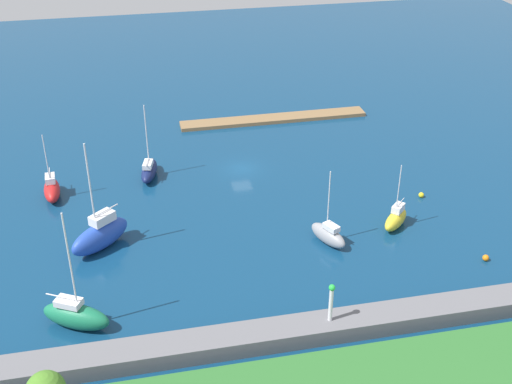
{
  "coord_description": "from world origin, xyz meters",
  "views": [
    {
      "loc": [
        13.65,
        72.8,
        38.7
      ],
      "look_at": [
        0.0,
        8.84,
        1.5
      ],
      "focal_mm": 46.01,
      "sensor_mm": 36.0,
      "label": 1
    }
  ],
  "objects_px": {
    "harbor_beacon": "(331,300)",
    "mooring_buoy_orange": "(486,258)",
    "sailboat_blue_east_end": "(100,235)",
    "mooring_buoy_yellow": "(421,195)",
    "sailboat_navy_off_beacon": "(149,170)",
    "sailboat_red_mid_basin": "(52,189)",
    "pier_dock": "(274,119)",
    "sailboat_green_center_basin": "(76,315)",
    "sailboat_gray_far_south": "(328,235)",
    "sailboat_yellow_inner_mooring": "(396,219)"
  },
  "relations": [
    {
      "from": "harbor_beacon",
      "to": "mooring_buoy_orange",
      "type": "height_order",
      "value": "harbor_beacon"
    },
    {
      "from": "sailboat_blue_east_end",
      "to": "mooring_buoy_yellow",
      "type": "relative_size",
      "value": 19.04
    },
    {
      "from": "sailboat_navy_off_beacon",
      "to": "sailboat_red_mid_basin",
      "type": "height_order",
      "value": "sailboat_navy_off_beacon"
    },
    {
      "from": "mooring_buoy_orange",
      "to": "sailboat_navy_off_beacon",
      "type": "bearing_deg",
      "value": -38.01
    },
    {
      "from": "sailboat_navy_off_beacon",
      "to": "pier_dock",
      "type": "bearing_deg",
      "value": -40.47
    },
    {
      "from": "sailboat_blue_east_end",
      "to": "sailboat_navy_off_beacon",
      "type": "xyz_separation_m",
      "value": [
        -5.95,
        -14.49,
        -0.61
      ]
    },
    {
      "from": "sailboat_blue_east_end",
      "to": "mooring_buoy_orange",
      "type": "distance_m",
      "value": 39.25
    },
    {
      "from": "sailboat_green_center_basin",
      "to": "mooring_buoy_yellow",
      "type": "bearing_deg",
      "value": 49.42
    },
    {
      "from": "mooring_buoy_yellow",
      "to": "mooring_buoy_orange",
      "type": "bearing_deg",
      "value": 94.14
    },
    {
      "from": "sailboat_green_center_basin",
      "to": "sailboat_red_mid_basin",
      "type": "height_order",
      "value": "sailboat_green_center_basin"
    },
    {
      "from": "mooring_buoy_orange",
      "to": "harbor_beacon",
      "type": "bearing_deg",
      "value": 20.69
    },
    {
      "from": "harbor_beacon",
      "to": "sailboat_green_center_basin",
      "type": "height_order",
      "value": "sailboat_green_center_basin"
    },
    {
      "from": "sailboat_green_center_basin",
      "to": "mooring_buoy_yellow",
      "type": "height_order",
      "value": "sailboat_green_center_basin"
    },
    {
      "from": "sailboat_red_mid_basin",
      "to": "sailboat_navy_off_beacon",
      "type": "bearing_deg",
      "value": 99.36
    },
    {
      "from": "sailboat_red_mid_basin",
      "to": "pier_dock",
      "type": "bearing_deg",
      "value": 114.84
    },
    {
      "from": "sailboat_green_center_basin",
      "to": "mooring_buoy_yellow",
      "type": "xyz_separation_m",
      "value": [
        -39.08,
        -14.77,
        -0.93
      ]
    },
    {
      "from": "harbor_beacon",
      "to": "sailboat_green_center_basin",
      "type": "distance_m",
      "value": 22.14
    },
    {
      "from": "pier_dock",
      "to": "sailboat_gray_far_south",
      "type": "distance_m",
      "value": 32.68
    },
    {
      "from": "pier_dock",
      "to": "sailboat_yellow_inner_mooring",
      "type": "distance_m",
      "value": 31.7
    },
    {
      "from": "sailboat_blue_east_end",
      "to": "mooring_buoy_orange",
      "type": "height_order",
      "value": "sailboat_blue_east_end"
    },
    {
      "from": "sailboat_navy_off_beacon",
      "to": "sailboat_red_mid_basin",
      "type": "distance_m",
      "value": 11.79
    },
    {
      "from": "sailboat_green_center_basin",
      "to": "sailboat_blue_east_end",
      "type": "relative_size",
      "value": 0.97
    },
    {
      "from": "harbor_beacon",
      "to": "sailboat_red_mid_basin",
      "type": "xyz_separation_m",
      "value": [
        24.62,
        -29.33,
        -2.61
      ]
    },
    {
      "from": "sailboat_yellow_inner_mooring",
      "to": "mooring_buoy_yellow",
      "type": "distance_m",
      "value": 7.69
    },
    {
      "from": "sailboat_gray_far_south",
      "to": "sailboat_yellow_inner_mooring",
      "type": "bearing_deg",
      "value": -104.17
    },
    {
      "from": "harbor_beacon",
      "to": "mooring_buoy_orange",
      "type": "distance_m",
      "value": 20.32
    },
    {
      "from": "pier_dock",
      "to": "sailboat_yellow_inner_mooring",
      "type": "height_order",
      "value": "sailboat_yellow_inner_mooring"
    },
    {
      "from": "harbor_beacon",
      "to": "sailboat_red_mid_basin",
      "type": "bearing_deg",
      "value": -49.99
    },
    {
      "from": "sailboat_blue_east_end",
      "to": "sailboat_yellow_inner_mooring",
      "type": "height_order",
      "value": "sailboat_blue_east_end"
    },
    {
      "from": "pier_dock",
      "to": "mooring_buoy_orange",
      "type": "distance_m",
      "value": 40.97
    },
    {
      "from": "harbor_beacon",
      "to": "sailboat_yellow_inner_mooring",
      "type": "bearing_deg",
      "value": -129.43
    },
    {
      "from": "sailboat_blue_east_end",
      "to": "pier_dock",
      "type": "bearing_deg",
      "value": -172.01
    },
    {
      "from": "mooring_buoy_orange",
      "to": "mooring_buoy_yellow",
      "type": "relative_size",
      "value": 1.03
    },
    {
      "from": "sailboat_blue_east_end",
      "to": "mooring_buoy_yellow",
      "type": "xyz_separation_m",
      "value": [
        -36.87,
        -2.81,
        -1.28
      ]
    },
    {
      "from": "sailboat_green_center_basin",
      "to": "mooring_buoy_orange",
      "type": "height_order",
      "value": "sailboat_green_center_basin"
    },
    {
      "from": "harbor_beacon",
      "to": "mooring_buoy_yellow",
      "type": "height_order",
      "value": "harbor_beacon"
    },
    {
      "from": "sailboat_navy_off_beacon",
      "to": "mooring_buoy_yellow",
      "type": "height_order",
      "value": "sailboat_navy_off_beacon"
    },
    {
      "from": "harbor_beacon",
      "to": "mooring_buoy_yellow",
      "type": "distance_m",
      "value": 27.21
    },
    {
      "from": "pier_dock",
      "to": "sailboat_blue_east_end",
      "type": "bearing_deg",
      "value": 48.6
    },
    {
      "from": "sailboat_gray_far_south",
      "to": "mooring_buoy_yellow",
      "type": "distance_m",
      "value": 15.29
    },
    {
      "from": "harbor_beacon",
      "to": "sailboat_green_center_basin",
      "type": "relative_size",
      "value": 0.32
    },
    {
      "from": "sailboat_green_center_basin",
      "to": "sailboat_navy_off_beacon",
      "type": "distance_m",
      "value": 27.69
    },
    {
      "from": "pier_dock",
      "to": "sailboat_green_center_basin",
      "type": "bearing_deg",
      "value": 55.95
    },
    {
      "from": "sailboat_green_center_basin",
      "to": "sailboat_blue_east_end",
      "type": "xyz_separation_m",
      "value": [
        -2.21,
        -11.96,
        0.35
      ]
    },
    {
      "from": "pier_dock",
      "to": "mooring_buoy_orange",
      "type": "relative_size",
      "value": 42.09
    },
    {
      "from": "sailboat_yellow_inner_mooring",
      "to": "harbor_beacon",
      "type": "bearing_deg",
      "value": 6.24
    },
    {
      "from": "harbor_beacon",
      "to": "sailboat_yellow_inner_mooring",
      "type": "distance_m",
      "value": 19.55
    },
    {
      "from": "sailboat_green_center_basin",
      "to": "mooring_buoy_orange",
      "type": "distance_m",
      "value": 40.07
    },
    {
      "from": "sailboat_gray_far_south",
      "to": "sailboat_red_mid_basin",
      "type": "relative_size",
      "value": 1.03
    },
    {
      "from": "pier_dock",
      "to": "sailboat_navy_off_beacon",
      "type": "relative_size",
      "value": 2.92
    }
  ]
}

